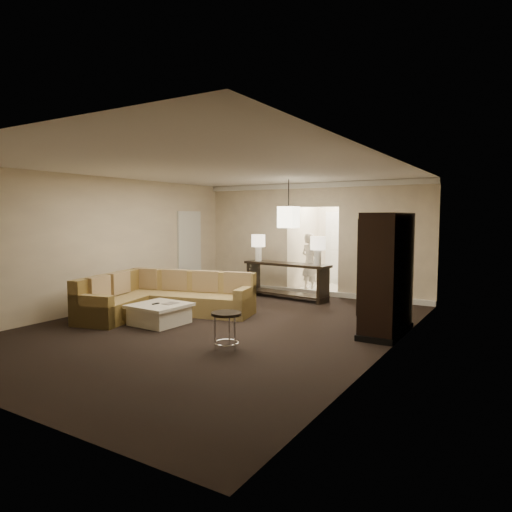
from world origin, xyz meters
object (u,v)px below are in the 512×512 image
Objects in this scene: sectional_sofa at (162,298)px; person at (310,259)px; armoire at (386,276)px; coffee_table at (160,314)px; console_table at (286,277)px; drink_table at (226,323)px.

sectional_sofa is 4.44m from person.
armoire is (4.25, 0.82, 0.63)m from sectional_sofa.
coffee_table is 3.63m from console_table.
sectional_sofa is 3.07× the size of coffee_table.
coffee_table is 1.73× the size of drink_table.
sectional_sofa is at bearing 94.43° from person.
console_table is 4.06× the size of drink_table.
armoire is (3.73, 1.45, 0.78)m from coffee_table.
console_table is 3.64m from armoire.
sectional_sofa is 1.31× the size of console_table.
person is at bearing 96.80° from console_table.
sectional_sofa is at bearing 129.54° from coffee_table.
coffee_table is 2.09m from drink_table.
console_table is 1.36m from person.
coffee_table is (0.52, -0.63, -0.15)m from sectional_sofa.
coffee_table is at bearing -95.25° from console_table.
coffee_table is 0.48× the size of armoire.
drink_table reaches higher than coffee_table.
sectional_sofa is 1.46× the size of armoire.
drink_table is at bearing -129.60° from armoire.
drink_table is (1.19, -4.21, -0.11)m from console_table.
person is at bearing 102.12° from drink_table.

